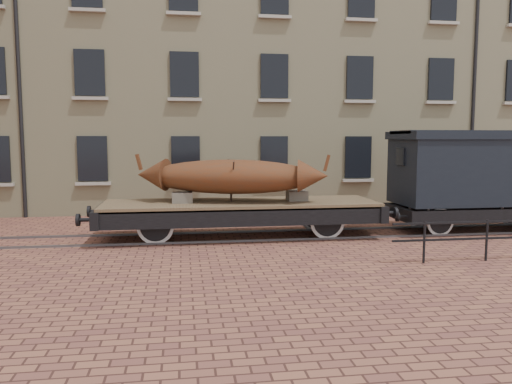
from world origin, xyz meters
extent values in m
plane|color=brown|center=(0.00, 0.00, 0.00)|extent=(90.00, 90.00, 0.00)
cube|color=beige|center=(3.00, 10.00, 7.00)|extent=(40.00, 10.00, 14.00)
cube|color=black|center=(-6.00, 4.96, 2.20)|extent=(1.10, 0.12, 1.70)
cube|color=#A6A194|center=(-6.00, 4.90, 1.25)|extent=(1.30, 0.18, 0.12)
cube|color=black|center=(-2.50, 4.96, 2.20)|extent=(1.10, 0.12, 1.70)
cube|color=#A6A194|center=(-2.50, 4.90, 1.25)|extent=(1.30, 0.18, 0.12)
cube|color=black|center=(1.00, 4.96, 2.20)|extent=(1.10, 0.12, 1.70)
cube|color=#A6A194|center=(1.00, 4.90, 1.25)|extent=(1.30, 0.18, 0.12)
cube|color=black|center=(4.50, 4.96, 2.20)|extent=(1.10, 0.12, 1.70)
cube|color=#A6A194|center=(4.50, 4.90, 1.25)|extent=(1.30, 0.18, 0.12)
cube|color=black|center=(8.00, 4.96, 2.20)|extent=(1.10, 0.12, 1.70)
cube|color=#A6A194|center=(8.00, 4.90, 1.25)|extent=(1.30, 0.18, 0.12)
cube|color=black|center=(-6.00, 4.96, 5.40)|extent=(1.10, 0.12, 1.70)
cube|color=#A6A194|center=(-6.00, 4.90, 4.45)|extent=(1.30, 0.18, 0.12)
cube|color=black|center=(-2.50, 4.96, 5.40)|extent=(1.10, 0.12, 1.70)
cube|color=#A6A194|center=(-2.50, 4.90, 4.45)|extent=(1.30, 0.18, 0.12)
cube|color=black|center=(1.00, 4.96, 5.40)|extent=(1.10, 0.12, 1.70)
cube|color=#A6A194|center=(1.00, 4.90, 4.45)|extent=(1.30, 0.18, 0.12)
cube|color=black|center=(4.50, 4.96, 5.40)|extent=(1.10, 0.12, 1.70)
cube|color=#A6A194|center=(4.50, 4.90, 4.45)|extent=(1.30, 0.18, 0.12)
cube|color=black|center=(8.00, 4.96, 5.40)|extent=(1.10, 0.12, 1.70)
cube|color=#A6A194|center=(8.00, 4.90, 4.45)|extent=(1.30, 0.18, 0.12)
cube|color=#A6A194|center=(-6.00, 4.90, 7.65)|extent=(1.30, 0.18, 0.12)
cube|color=#A6A194|center=(-2.50, 4.90, 7.65)|extent=(1.30, 0.18, 0.12)
cube|color=#A6A194|center=(1.00, 4.90, 7.65)|extent=(1.30, 0.18, 0.12)
cube|color=#A6A194|center=(4.50, 4.90, 7.65)|extent=(1.30, 0.18, 0.12)
cube|color=#A6A194|center=(8.00, 4.90, 7.65)|extent=(1.30, 0.18, 0.12)
cylinder|color=black|center=(-8.50, 4.95, 7.00)|extent=(0.14, 0.14, 14.00)
cylinder|color=black|center=(9.50, 4.95, 7.00)|extent=(0.14, 0.14, 14.00)
cube|color=#59595E|center=(0.00, -0.72, 0.03)|extent=(30.00, 0.08, 0.06)
cube|color=#59595E|center=(0.00, 0.72, 0.03)|extent=(30.00, 0.08, 0.06)
cylinder|color=black|center=(3.00, -3.80, 0.50)|extent=(0.06, 0.06, 1.00)
cylinder|color=black|center=(4.60, -3.80, 0.50)|extent=(0.06, 0.06, 1.00)
cube|color=brown|center=(-0.92, 0.00, 1.01)|extent=(8.07, 2.37, 0.13)
cube|color=black|center=(-0.92, -1.10, 0.75)|extent=(8.07, 0.17, 0.48)
cube|color=black|center=(-0.92, 1.10, 0.75)|extent=(8.07, 0.17, 0.48)
cube|color=black|center=(-4.96, 0.00, 0.75)|extent=(0.24, 2.47, 0.48)
cylinder|color=black|center=(-5.26, -0.81, 0.75)|extent=(0.38, 0.11, 0.11)
cylinder|color=black|center=(-5.44, -0.81, 0.75)|extent=(0.09, 0.34, 0.34)
cylinder|color=black|center=(-5.26, 0.81, 0.75)|extent=(0.38, 0.11, 0.11)
cylinder|color=black|center=(-5.44, 0.81, 0.75)|extent=(0.09, 0.34, 0.34)
cube|color=black|center=(3.11, 0.00, 0.75)|extent=(0.24, 2.47, 0.48)
cylinder|color=black|center=(3.41, -0.81, 0.75)|extent=(0.38, 0.11, 0.11)
cylinder|color=black|center=(3.59, -0.81, 0.75)|extent=(0.09, 0.34, 0.34)
cylinder|color=black|center=(3.41, 0.81, 0.75)|extent=(0.38, 0.11, 0.11)
cylinder|color=black|center=(3.59, 0.81, 0.75)|extent=(0.09, 0.34, 0.34)
cylinder|color=black|center=(-3.40, 0.00, 0.52)|extent=(0.11, 2.04, 0.11)
cylinder|color=silver|center=(-3.40, -0.72, 0.52)|extent=(1.03, 0.08, 1.03)
cylinder|color=black|center=(-3.40, -0.72, 0.52)|extent=(0.85, 0.11, 0.85)
cube|color=black|center=(-3.40, -0.85, 0.77)|extent=(0.97, 0.09, 0.11)
cylinder|color=silver|center=(-3.40, 0.72, 0.52)|extent=(1.03, 0.08, 1.03)
cylinder|color=black|center=(-3.40, 0.72, 0.52)|extent=(0.85, 0.11, 0.85)
cube|color=black|center=(-3.40, 0.85, 0.77)|extent=(0.97, 0.09, 0.11)
cylinder|color=black|center=(1.55, 0.00, 0.52)|extent=(0.11, 2.04, 0.11)
cylinder|color=silver|center=(1.55, -0.72, 0.52)|extent=(1.03, 0.08, 1.03)
cylinder|color=black|center=(1.55, -0.72, 0.52)|extent=(0.85, 0.11, 0.85)
cube|color=black|center=(1.55, -0.85, 0.77)|extent=(0.97, 0.09, 0.11)
cylinder|color=silver|center=(1.55, 0.72, 0.52)|extent=(1.03, 0.08, 1.03)
cylinder|color=black|center=(1.55, 0.72, 0.52)|extent=(0.85, 0.11, 0.85)
cube|color=black|center=(1.55, 0.85, 0.77)|extent=(0.97, 0.09, 0.11)
cube|color=black|center=(-0.92, 0.00, 0.59)|extent=(4.30, 0.06, 0.06)
cube|color=#6D685B|center=(-2.65, 0.00, 1.23)|extent=(0.59, 0.54, 0.30)
cube|color=#6D685B|center=(0.80, 0.00, 1.23)|extent=(0.59, 0.54, 0.30)
ellipsoid|color=#5E2A12|center=(-1.21, 0.00, 1.82)|extent=(5.32, 2.79, 1.02)
cone|color=#5E2A12|center=(-3.54, 0.60, 1.86)|extent=(1.09, 1.15, 0.96)
cube|color=#5E2A12|center=(-3.92, 0.70, 2.24)|extent=(0.22, 0.15, 0.49)
cone|color=#5E2A12|center=(1.13, -0.60, 1.86)|extent=(1.09, 1.15, 0.96)
cube|color=#5E2A12|center=(1.51, -0.70, 2.24)|extent=(0.22, 0.15, 0.49)
cylinder|color=#352720|center=(-1.21, -0.41, 1.69)|extent=(0.04, 0.87, 1.25)
cylinder|color=#352720|center=(-1.21, 0.41, 1.69)|extent=(0.04, 0.87, 1.25)
cube|color=black|center=(6.76, -0.97, 0.62)|extent=(5.31, 0.14, 0.40)
cube|color=black|center=(6.76, 0.97, 0.62)|extent=(5.31, 0.14, 0.40)
cube|color=black|center=(4.11, 0.00, 0.62)|extent=(0.19, 2.12, 0.40)
cylinder|color=black|center=(3.71, -0.71, 0.62)|extent=(0.07, 0.28, 0.28)
cylinder|color=black|center=(3.71, 0.71, 0.62)|extent=(0.07, 0.28, 0.28)
cylinder|color=black|center=(5.08, 0.00, 0.42)|extent=(0.09, 1.68, 0.09)
cylinder|color=silver|center=(5.08, -0.72, 0.42)|extent=(0.85, 0.06, 0.85)
cylinder|color=black|center=(5.08, -0.72, 0.42)|extent=(0.70, 0.09, 0.70)
cylinder|color=silver|center=(5.08, 0.72, 0.42)|extent=(0.85, 0.06, 0.85)
cylinder|color=black|center=(5.08, 0.72, 0.42)|extent=(0.70, 0.09, 0.70)
cylinder|color=silver|center=(8.45, 0.72, 0.42)|extent=(0.85, 0.06, 0.85)
cylinder|color=black|center=(8.45, 0.72, 0.42)|extent=(0.70, 0.09, 0.70)
cube|color=black|center=(6.76, 0.00, 1.90)|extent=(5.31, 2.12, 2.04)
cube|color=black|center=(6.76, 0.00, 3.05)|extent=(5.47, 2.25, 0.25)
cube|color=black|center=(6.76, 0.00, 3.14)|extent=(5.47, 1.51, 0.11)
cube|color=black|center=(4.09, 0.00, 2.39)|extent=(0.07, 0.53, 0.53)
camera|label=1|loc=(-2.62, -14.67, 2.91)|focal=35.00mm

